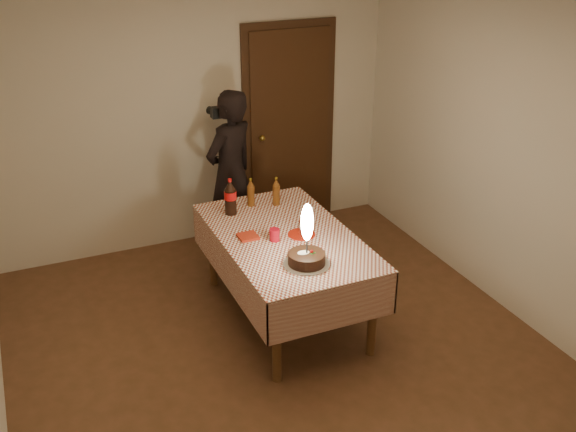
% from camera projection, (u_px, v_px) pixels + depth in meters
% --- Properties ---
extents(ground, '(4.00, 4.50, 0.01)m').
position_uv_depth(ground, '(287.00, 358.00, 5.14)').
color(ground, brown).
rests_on(ground, ground).
extents(room_shell, '(4.04, 4.54, 2.62)m').
position_uv_depth(room_shell, '(287.00, 150.00, 4.51)').
color(room_shell, beige).
rests_on(room_shell, ground).
extents(dining_table, '(1.02, 1.72, 0.76)m').
position_uv_depth(dining_table, '(285.00, 246.00, 5.39)').
color(dining_table, brown).
rests_on(dining_table, ground).
extents(birthday_cake, '(0.34, 0.34, 0.48)m').
position_uv_depth(birthday_cake, '(307.00, 250.00, 4.87)').
color(birthday_cake, white).
rests_on(birthday_cake, dining_table).
extents(red_plate, '(0.22, 0.22, 0.01)m').
position_uv_depth(red_plate, '(301.00, 234.00, 5.34)').
color(red_plate, '#B41C0C').
rests_on(red_plate, dining_table).
extents(red_cup, '(0.08, 0.08, 0.10)m').
position_uv_depth(red_cup, '(275.00, 235.00, 5.24)').
color(red_cup, '#B00C1C').
rests_on(red_cup, dining_table).
extents(clear_cup, '(0.07, 0.07, 0.09)m').
position_uv_depth(clear_cup, '(303.00, 227.00, 5.37)').
color(clear_cup, white).
rests_on(clear_cup, dining_table).
extents(napkin_stack, '(0.15, 0.15, 0.02)m').
position_uv_depth(napkin_stack, '(248.00, 236.00, 5.30)').
color(napkin_stack, '#A42512').
rests_on(napkin_stack, dining_table).
extents(cola_bottle, '(0.10, 0.10, 0.32)m').
position_uv_depth(cola_bottle, '(230.00, 197.00, 5.64)').
color(cola_bottle, black).
rests_on(cola_bottle, dining_table).
extents(amber_bottle_left, '(0.06, 0.06, 0.25)m').
position_uv_depth(amber_bottle_left, '(251.00, 193.00, 5.81)').
color(amber_bottle_left, '#603310').
rests_on(amber_bottle_left, dining_table).
extents(amber_bottle_right, '(0.06, 0.06, 0.25)m').
position_uv_depth(amber_bottle_right, '(276.00, 192.00, 5.83)').
color(amber_bottle_right, '#603310').
rests_on(amber_bottle_right, dining_table).
extents(photographer, '(0.70, 0.62, 1.62)m').
position_uv_depth(photographer, '(231.00, 173.00, 6.41)').
color(photographer, black).
rests_on(photographer, ground).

